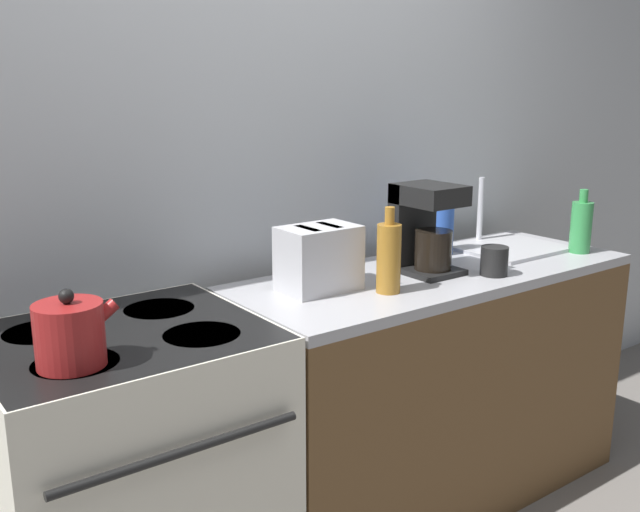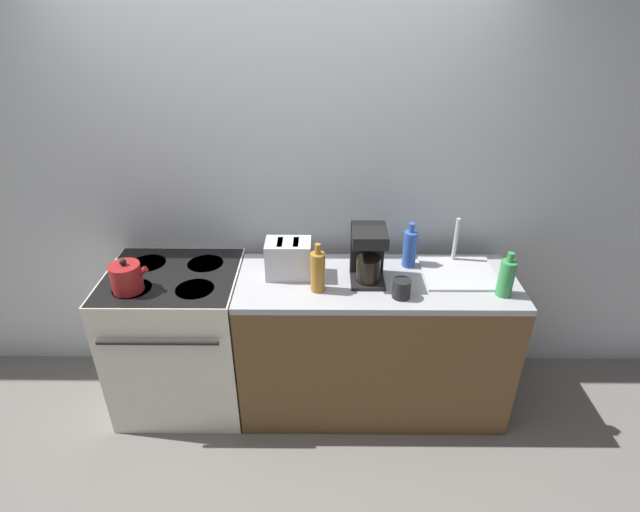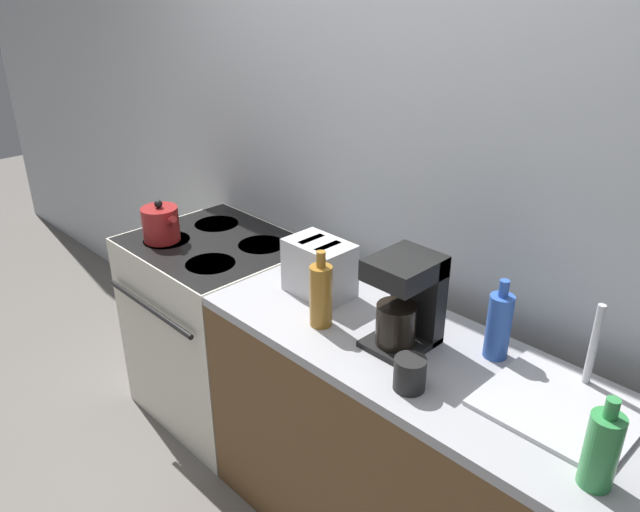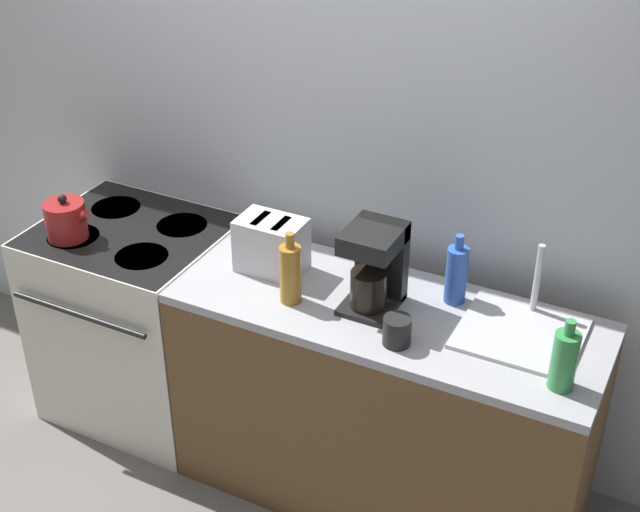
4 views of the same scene
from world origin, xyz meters
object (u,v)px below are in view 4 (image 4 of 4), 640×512
(bottle_amber, at_px, (290,273))
(bottle_blue, at_px, (456,274))
(coffee_maker, at_px, (375,264))
(toaster, at_px, (271,245))
(stove, at_px, (139,318))
(kettle, at_px, (66,220))
(bottle_green, at_px, (564,360))
(cup_black, at_px, (397,331))

(bottle_amber, relative_size, bottle_blue, 1.03)
(coffee_maker, bearing_deg, toaster, 175.80)
(stove, bearing_deg, bottle_blue, 5.11)
(kettle, relative_size, bottle_green, 0.82)
(stove, relative_size, cup_black, 8.82)
(bottle_green, distance_m, cup_black, 0.55)
(kettle, xyz_separation_m, bottle_amber, (1.03, 0.01, 0.04))
(stove, xyz_separation_m, kettle, (-0.18, -0.15, 0.53))
(toaster, bearing_deg, cup_black, -19.87)
(coffee_maker, distance_m, cup_black, 0.28)
(bottle_amber, bearing_deg, bottle_green, -2.22)
(stove, height_order, toaster, toaster)
(cup_black, bearing_deg, bottle_green, 2.76)
(bottle_amber, bearing_deg, toaster, 137.02)
(kettle, relative_size, toaster, 0.82)
(stove, distance_m, kettle, 0.58)
(bottle_green, height_order, bottle_amber, bottle_amber)
(coffee_maker, height_order, bottle_amber, coffee_maker)
(cup_black, bearing_deg, kettle, 177.81)
(bottle_green, bearing_deg, stove, 174.32)
(coffee_maker, relative_size, bottle_amber, 1.13)
(toaster, xyz_separation_m, coffee_maker, (0.44, -0.03, 0.06))
(kettle, bearing_deg, bottle_amber, 0.49)
(stove, distance_m, bottle_green, 1.93)
(coffee_maker, distance_m, bottle_green, 0.74)
(kettle, distance_m, bottle_amber, 1.03)
(bottle_amber, bearing_deg, cup_black, -8.36)
(bottle_amber, distance_m, cup_black, 0.45)
(stove, bearing_deg, coffee_maker, -1.11)
(bottle_amber, distance_m, bottle_blue, 0.60)
(coffee_maker, height_order, bottle_green, coffee_maker)
(kettle, relative_size, cup_black, 2.01)
(stove, bearing_deg, bottle_green, -5.68)
(kettle, xyz_separation_m, bottle_green, (2.02, -0.03, 0.03))
(bottle_green, bearing_deg, coffee_maker, 167.35)
(bottle_green, xyz_separation_m, bottle_blue, (-0.46, 0.31, 0.01))
(kettle, height_order, bottle_amber, bottle_amber)
(stove, bearing_deg, kettle, -139.90)
(bottle_amber, relative_size, cup_black, 2.72)
(coffee_maker, bearing_deg, kettle, -174.24)
(coffee_maker, xyz_separation_m, cup_black, (0.17, -0.19, -0.12))
(toaster, xyz_separation_m, bottle_blue, (0.70, 0.11, 0.01))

